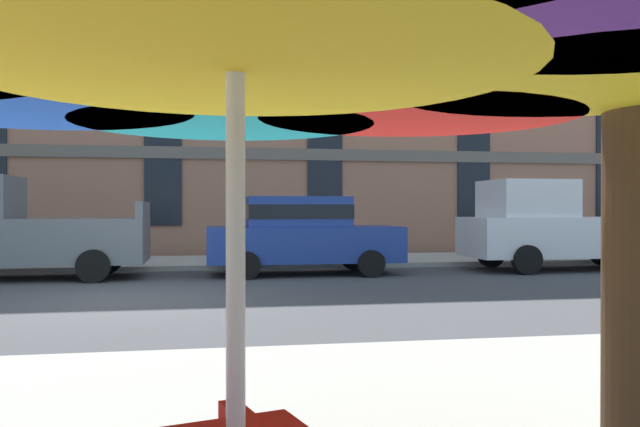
# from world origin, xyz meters

# --- Properties ---
(ground_plane) EXTENTS (120.00, 120.00, 0.00)m
(ground_plane) POSITION_xyz_m (0.00, 0.00, 0.00)
(ground_plane) COLOR #424244
(sidewalk_far) EXTENTS (56.00, 3.60, 0.12)m
(sidewalk_far) POSITION_xyz_m (0.00, 6.80, 0.06)
(sidewalk_far) COLOR #B2ADA3
(sidewalk_far) RESTS_ON ground
(apartment_building) EXTENTS (44.45, 12.08, 19.20)m
(apartment_building) POSITION_xyz_m (0.00, 14.99, 9.60)
(apartment_building) COLOR #A87056
(apartment_building) RESTS_ON ground
(pickup_gray) EXTENTS (5.10, 2.12, 2.20)m
(pickup_gray) POSITION_xyz_m (-2.80, 3.70, 1.03)
(pickup_gray) COLOR slate
(pickup_gray) RESTS_ON ground
(sedan_blue) EXTENTS (4.40, 1.98, 1.78)m
(sedan_blue) POSITION_xyz_m (3.43, 3.70, 0.95)
(sedan_blue) COLOR navy
(sedan_blue) RESTS_ON ground
(pickup_white) EXTENTS (5.10, 2.12, 2.20)m
(pickup_white) POSITION_xyz_m (9.84, 3.70, 1.03)
(pickup_white) COLOR silver
(pickup_white) RESTS_ON ground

